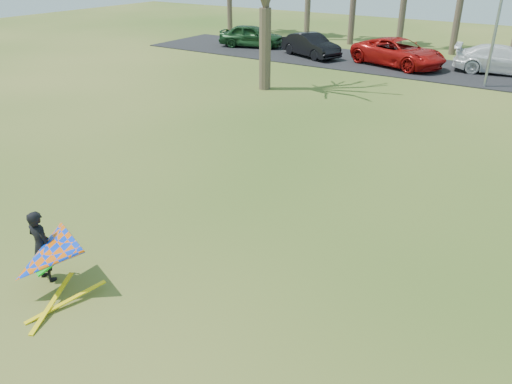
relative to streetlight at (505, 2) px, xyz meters
The scene contains 8 objects.
ground 22.55m from the streetlight, 95.61° to the right, with size 100.00×100.00×0.00m, color #1D4B10.
parking_strip 5.77m from the streetlight, 125.75° to the left, with size 46.00×7.00×0.06m, color black.
streetlight is the anchor object (origin of this frame).
car_0 18.57m from the streetlight, 169.65° to the left, with size 1.99×4.94×1.68m, color #183C1B.
car_1 12.95m from the streetlight, 169.46° to the left, with size 1.67×4.80×1.58m, color black.
car_2 7.45m from the streetlight, 157.02° to the left, with size 2.86×6.20×1.72m, color #AA100D.
car_3 5.35m from the streetlight, 90.35° to the left, with size 2.29×5.63×1.63m, color white.
kite_flyer 25.48m from the streetlight, 100.31° to the right, with size 2.13×2.39×2.02m.
Camera 1 is at (6.52, -7.89, 6.86)m, focal length 35.00 mm.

